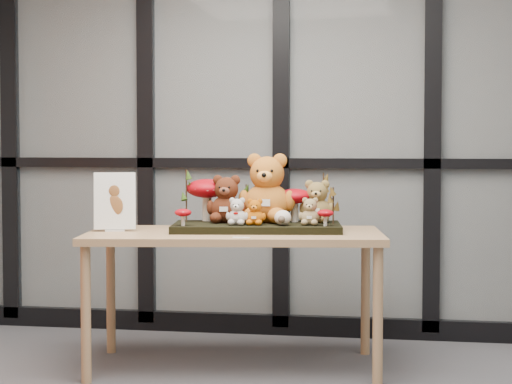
% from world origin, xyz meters
% --- Properties ---
extents(glass_partition, '(4.90, 0.06, 2.78)m').
position_xyz_m(glass_partition, '(-0.00, 2.47, 1.42)').
color(glass_partition, '#2D383F').
rests_on(glass_partition, floor).
extents(display_table, '(1.61, 0.97, 0.71)m').
position_xyz_m(display_table, '(-0.57, 1.60, 0.64)').
color(display_table, tan).
rests_on(display_table, floor).
extents(diorama_tray, '(0.93, 0.56, 0.04)m').
position_xyz_m(diorama_tray, '(-0.46, 1.67, 0.73)').
color(diorama_tray, black).
rests_on(diorama_tray, display_table).
extents(bear_pooh_yellow, '(0.35, 0.32, 0.40)m').
position_xyz_m(bear_pooh_yellow, '(-0.42, 1.76, 0.95)').
color(bear_pooh_yellow, '#C86F22').
rests_on(bear_pooh_yellow, diorama_tray).
extents(bear_brown_medium, '(0.24, 0.22, 0.28)m').
position_xyz_m(bear_brown_medium, '(-0.63, 1.71, 0.89)').
color(bear_brown_medium, '#4B1F0F').
rests_on(bear_brown_medium, diorama_tray).
extents(bear_tan_back, '(0.21, 0.20, 0.25)m').
position_xyz_m(bear_tan_back, '(-0.16, 1.81, 0.87)').
color(bear_tan_back, olive).
rests_on(bear_tan_back, diorama_tray).
extents(bear_small_yellow, '(0.13, 0.12, 0.15)m').
position_xyz_m(bear_small_yellow, '(-0.45, 1.59, 0.82)').
color(bear_small_yellow, '#C65C0A').
rests_on(bear_small_yellow, diorama_tray).
extents(bear_white_bow, '(0.13, 0.12, 0.16)m').
position_xyz_m(bear_white_bow, '(-0.55, 1.57, 0.83)').
color(bear_white_bow, silver).
rests_on(bear_white_bow, diorama_tray).
extents(bear_beige_small, '(0.13, 0.12, 0.16)m').
position_xyz_m(bear_beige_small, '(-0.18, 1.63, 0.83)').
color(bear_beige_small, '#998154').
rests_on(bear_beige_small, diorama_tray).
extents(plush_cream_hedgehog, '(0.07, 0.07, 0.09)m').
position_xyz_m(plush_cream_hedgehog, '(-0.31, 1.58, 0.79)').
color(plush_cream_hedgehog, white).
rests_on(plush_cream_hedgehog, diorama_tray).
extents(mushroom_back_left, '(0.23, 0.23, 0.25)m').
position_xyz_m(mushroom_back_left, '(-0.75, 1.79, 0.88)').
color(mushroom_back_left, '#99040E').
rests_on(mushroom_back_left, diorama_tray).
extents(mushroom_back_right, '(0.18, 0.18, 0.20)m').
position_xyz_m(mushroom_back_right, '(-0.28, 1.81, 0.85)').
color(mushroom_back_right, '#99040E').
rests_on(mushroom_back_right, diorama_tray).
extents(mushroom_front_left, '(0.09, 0.09, 0.10)m').
position_xyz_m(mushroom_front_left, '(-0.81, 1.48, 0.80)').
color(mushroom_front_left, '#99040E').
rests_on(mushroom_front_left, diorama_tray).
extents(mushroom_front_right, '(0.08, 0.08, 0.09)m').
position_xyz_m(mushroom_front_right, '(-0.09, 1.60, 0.80)').
color(mushroom_front_right, '#99040E').
rests_on(mushroom_front_right, diorama_tray).
extents(sprig_green_far_left, '(0.05, 0.05, 0.28)m').
position_xyz_m(sprig_green_far_left, '(-0.85, 1.73, 0.89)').
color(sprig_green_far_left, '#1D390D').
rests_on(sprig_green_far_left, diorama_tray).
extents(sprig_green_mid_left, '(0.05, 0.05, 0.21)m').
position_xyz_m(sprig_green_mid_left, '(-0.74, 1.79, 0.86)').
color(sprig_green_mid_left, '#1D390D').
rests_on(sprig_green_mid_left, diorama_tray).
extents(sprig_dry_far_right, '(0.05, 0.05, 0.26)m').
position_xyz_m(sprig_dry_far_right, '(-0.13, 1.82, 0.88)').
color(sprig_dry_far_right, brown).
rests_on(sprig_dry_far_right, diorama_tray).
extents(sprig_dry_mid_right, '(0.05, 0.05, 0.19)m').
position_xyz_m(sprig_dry_mid_right, '(-0.06, 1.71, 0.85)').
color(sprig_dry_mid_right, brown).
rests_on(sprig_dry_mid_right, diorama_tray).
extents(sprig_green_centre, '(0.05, 0.05, 0.20)m').
position_xyz_m(sprig_green_centre, '(-0.55, 1.83, 0.85)').
color(sprig_green_centre, '#1D390D').
rests_on(sprig_green_centre, diorama_tray).
extents(sign_holder, '(0.22, 0.11, 0.31)m').
position_xyz_m(sign_holder, '(-1.19, 1.52, 0.85)').
color(sign_holder, silver).
rests_on(sign_holder, display_table).
extents(label_card, '(0.09, 0.03, 0.00)m').
position_xyz_m(label_card, '(-0.47, 1.31, 0.71)').
color(label_card, white).
rests_on(label_card, display_table).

